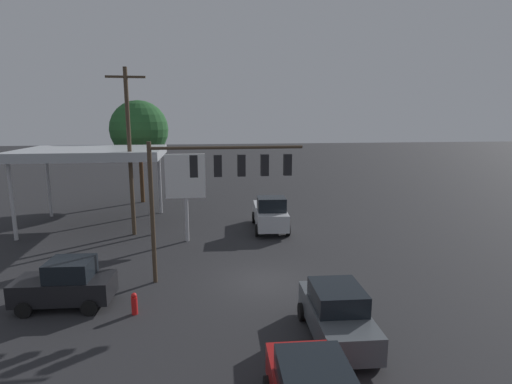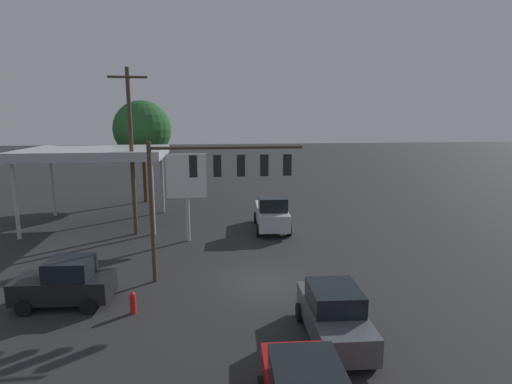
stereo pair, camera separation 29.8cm
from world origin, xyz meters
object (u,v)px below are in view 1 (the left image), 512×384
price_sign (185,180)px  street_tree (139,130)px  utility_pole (130,149)px  fire_hydrant (134,304)px  sedan_far (337,313)px  pickup_parked (270,214)px  traffic_signal_assembly (218,175)px  hatchback_crossing (66,284)px

price_sign → street_tree: bearing=-70.7°
utility_pole → fire_hydrant: (-1.72, 11.19, -5.18)m
utility_pole → sedan_far: bearing=122.5°
price_sign → street_tree: size_ratio=0.60×
fire_hydrant → utility_pole: bearing=-81.2°
utility_pole → street_tree: (0.85, -10.52, 0.93)m
pickup_parked → sedan_far: (0.15, 13.96, -0.16)m
pickup_parked → street_tree: bearing=-132.5°
utility_pole → pickup_parked: bearing=179.7°
utility_pole → price_sign: size_ratio=1.96×
price_sign → street_tree: (4.35, -12.44, 2.68)m
pickup_parked → traffic_signal_assembly: bearing=-21.5°
hatchback_crossing → fire_hydrant: bearing=162.7°
utility_pole → pickup_parked: 10.14m
price_sign → pickup_parked: size_ratio=1.02×
sedan_far → fire_hydrant: bearing=-108.2°
pickup_parked → fire_hydrant: pickup_parked is taller
traffic_signal_assembly → fire_hydrant: (3.47, 3.09, -4.56)m
sedan_far → street_tree: (9.78, -24.53, 5.60)m
pickup_parked → hatchback_crossing: (10.18, 10.05, -0.16)m
traffic_signal_assembly → sedan_far: size_ratio=1.56×
sedan_far → street_tree: street_tree is taller
utility_pole → hatchback_crossing: (1.10, 10.10, -4.67)m
price_sign → sedan_far: size_ratio=1.21×
traffic_signal_assembly → street_tree: size_ratio=0.77×
hatchback_crossing → price_sign: bearing=-115.5°
street_tree → fire_hydrant: size_ratio=10.34×
hatchback_crossing → traffic_signal_assembly: bearing=-158.5°
utility_pole → fire_hydrant: 12.45m
pickup_parked → price_sign: bearing=-67.2°
price_sign → sedan_far: (-5.43, 12.09, -2.92)m
pickup_parked → sedan_far: bearing=3.7°
price_sign → utility_pole: bearing=-28.8°
price_sign → pickup_parked: bearing=-161.4°
price_sign → fire_hydrant: size_ratio=6.18×
utility_pole → hatchback_crossing: bearing=83.8°
utility_pole → fire_hydrant: utility_pole is taller
price_sign → pickup_parked: price_sign is taller
utility_pole → fire_hydrant: bearing=98.8°
pickup_parked → street_tree: size_ratio=0.59×
sedan_far → fire_hydrant: size_ratio=5.11×
hatchback_crossing → street_tree: 21.37m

